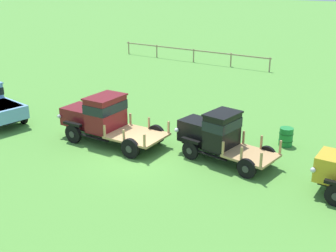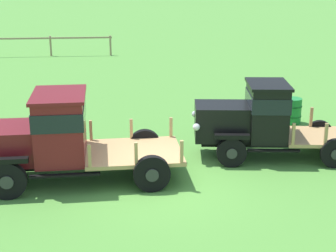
% 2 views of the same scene
% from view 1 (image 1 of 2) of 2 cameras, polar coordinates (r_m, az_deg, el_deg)
% --- Properties ---
extents(ground_plane, '(240.00, 240.00, 0.00)m').
position_cam_1_polar(ground_plane, '(18.99, -4.00, -4.22)').
color(ground_plane, '#518E38').
extents(paddock_fence, '(15.34, 0.28, 1.22)m').
position_cam_1_polar(paddock_fence, '(39.52, 3.27, 9.94)').
color(paddock_fence, '#997F60').
rests_on(paddock_fence, ground).
extents(vintage_truck_second_in_line, '(5.59, 2.46, 2.29)m').
position_cam_1_polar(vintage_truck_second_in_line, '(20.69, -8.88, 1.20)').
color(vintage_truck_second_in_line, black).
rests_on(vintage_truck_second_in_line, ground).
extents(vintage_truck_midrow_center, '(4.72, 2.31, 2.17)m').
position_cam_1_polar(vintage_truck_midrow_center, '(18.57, 6.63, -1.08)').
color(vintage_truck_midrow_center, black).
rests_on(vintage_truck_midrow_center, ground).
extents(oil_drum_beside_row, '(0.67, 0.67, 0.89)m').
position_cam_1_polar(oil_drum_beside_row, '(20.79, 15.69, -1.42)').
color(oil_drum_beside_row, '#1E7F33').
rests_on(oil_drum_beside_row, ground).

